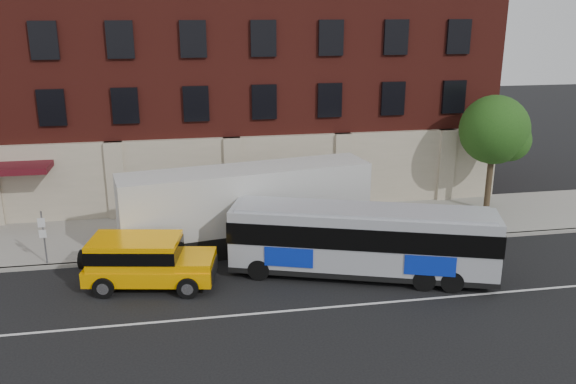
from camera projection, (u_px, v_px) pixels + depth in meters
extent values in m
plane|color=black|center=(264.00, 320.00, 21.27)|extent=(120.00, 120.00, 0.00)
cube|color=gray|center=(239.00, 230.00, 29.71)|extent=(60.00, 6.00, 0.15)
cube|color=gray|center=(245.00, 253.00, 26.89)|extent=(60.00, 0.25, 0.15)
cube|color=silver|center=(262.00, 313.00, 21.74)|extent=(60.00, 0.12, 0.01)
cube|color=#5A1B15|center=(222.00, 61.00, 35.00)|extent=(30.00, 10.00, 15.00)
cube|color=#B8AA92|center=(233.00, 174.00, 31.78)|extent=(30.00, 0.35, 4.00)
cube|color=#480C14|center=(6.00, 168.00, 28.81)|extent=(4.20, 2.20, 0.30)
cube|color=#B8AA92|center=(116.00, 180.00, 30.68)|extent=(0.90, 0.55, 4.00)
cube|color=#B8AA92|center=(233.00, 175.00, 31.69)|extent=(0.90, 0.55, 4.00)
cube|color=#B8AA92|center=(342.00, 170.00, 32.69)|extent=(0.90, 0.55, 4.00)
cube|color=#B8AA92|center=(445.00, 165.00, 33.70)|extent=(0.90, 0.55, 4.00)
cube|color=black|center=(52.00, 108.00, 29.26)|extent=(1.30, 0.20, 1.80)
cube|color=black|center=(125.00, 106.00, 29.84)|extent=(1.30, 0.20, 1.80)
cube|color=black|center=(196.00, 104.00, 30.43)|extent=(1.30, 0.20, 1.80)
cube|color=black|center=(264.00, 102.00, 31.02)|extent=(1.30, 0.20, 1.80)
cube|color=black|center=(330.00, 100.00, 31.60)|extent=(1.30, 0.20, 1.80)
cube|color=black|center=(393.00, 98.00, 32.19)|extent=(1.30, 0.20, 1.80)
cube|color=black|center=(454.00, 97.00, 32.78)|extent=(1.30, 0.20, 1.80)
cube|color=black|center=(44.00, 40.00, 28.31)|extent=(1.30, 0.20, 1.80)
cube|color=black|center=(120.00, 40.00, 28.90)|extent=(1.30, 0.20, 1.80)
cube|color=black|center=(193.00, 39.00, 29.48)|extent=(1.30, 0.20, 1.80)
cube|color=black|center=(263.00, 38.00, 30.07)|extent=(1.30, 0.20, 1.80)
cube|color=black|center=(331.00, 38.00, 30.66)|extent=(1.30, 0.20, 1.80)
cube|color=black|center=(396.00, 37.00, 31.24)|extent=(1.30, 0.20, 1.80)
cube|color=black|center=(459.00, 37.00, 31.83)|extent=(1.30, 0.20, 1.80)
cube|color=black|center=(24.00, 192.00, 30.07)|extent=(2.60, 0.15, 2.80)
cube|color=black|center=(146.00, 186.00, 31.08)|extent=(2.60, 0.15, 2.80)
cube|color=black|center=(261.00, 181.00, 32.08)|extent=(2.60, 0.15, 2.80)
cube|color=black|center=(368.00, 175.00, 33.09)|extent=(2.60, 0.15, 2.80)
cylinder|color=slate|center=(44.00, 239.00, 25.31)|extent=(0.07, 0.07, 2.50)
cube|color=silver|center=(41.00, 223.00, 24.93)|extent=(0.30, 0.03, 0.40)
cube|color=silver|center=(43.00, 234.00, 25.08)|extent=(0.30, 0.03, 0.35)
cylinder|color=#362A1B|center=(489.00, 183.00, 31.98)|extent=(0.32, 0.32, 3.00)
sphere|color=#1A4012|center=(494.00, 130.00, 31.12)|extent=(3.60, 3.60, 3.60)
sphere|color=#1A4012|center=(510.00, 140.00, 31.01)|extent=(2.20, 2.20, 2.20)
sphere|color=#1A4012|center=(479.00, 136.00, 31.52)|extent=(2.00, 2.00, 2.00)
cube|color=#9EA1A8|center=(362.00, 240.00, 24.34)|extent=(10.83, 5.52, 2.54)
cube|color=black|center=(361.00, 267.00, 24.69)|extent=(10.89, 5.57, 0.22)
cube|color=#9EA1A8|center=(363.00, 210.00, 23.96)|extent=(10.24, 5.09, 0.11)
cube|color=black|center=(362.00, 230.00, 24.22)|extent=(10.92, 5.61, 0.89)
cube|color=#0B26AA|center=(289.00, 257.00, 23.81)|extent=(1.87, 0.66, 0.80)
cube|color=#0B26AA|center=(426.00, 244.00, 25.18)|extent=(1.87, 0.66, 0.80)
cylinder|color=black|center=(259.00, 269.00, 24.31)|extent=(0.93, 0.54, 0.89)
cylinder|color=black|center=(268.00, 250.00, 26.21)|extent=(0.93, 0.54, 0.89)
cylinder|color=black|center=(424.00, 280.00, 23.38)|extent=(0.93, 0.54, 0.89)
cylinder|color=black|center=(421.00, 259.00, 25.28)|extent=(0.93, 0.54, 0.89)
cylinder|color=black|center=(452.00, 282.00, 23.23)|extent=(0.93, 0.54, 0.89)
cylinder|color=black|center=(447.00, 261.00, 25.13)|extent=(0.93, 0.54, 0.89)
cube|color=#FFA500|center=(151.00, 270.00, 23.69)|extent=(5.27, 2.94, 0.62)
cube|color=#FFA500|center=(135.00, 251.00, 23.45)|extent=(3.74, 2.62, 1.04)
cube|color=black|center=(135.00, 250.00, 23.43)|extent=(3.78, 2.67, 0.52)
cube|color=#FFA500|center=(194.00, 260.00, 23.54)|extent=(1.89, 2.22, 0.31)
cube|color=black|center=(214.00, 269.00, 23.66)|extent=(0.36, 1.64, 0.57)
cylinder|color=black|center=(84.00, 259.00, 23.57)|extent=(0.37, 0.82, 0.79)
cylinder|color=black|center=(188.00, 288.00, 22.79)|extent=(0.87, 0.44, 0.83)
cylinder|color=silver|center=(188.00, 288.00, 22.79)|extent=(0.51, 0.39, 0.46)
cylinder|color=black|center=(196.00, 266.00, 24.73)|extent=(0.87, 0.44, 0.83)
cylinder|color=silver|center=(196.00, 266.00, 24.73)|extent=(0.51, 0.39, 0.46)
cylinder|color=black|center=(104.00, 288.00, 22.80)|extent=(0.87, 0.44, 0.83)
cylinder|color=silver|center=(104.00, 288.00, 22.80)|extent=(0.51, 0.39, 0.46)
cylinder|color=black|center=(118.00, 266.00, 24.75)|extent=(0.87, 0.44, 0.83)
cylinder|color=silver|center=(118.00, 266.00, 24.75)|extent=(0.51, 0.39, 0.46)
cube|color=black|center=(248.00, 236.00, 27.61)|extent=(11.56, 4.20, 1.04)
cube|color=silver|center=(247.00, 197.00, 27.06)|extent=(11.57, 4.23, 2.74)
cylinder|color=black|center=(158.00, 259.00, 25.26)|extent=(0.98, 0.42, 0.94)
cylinder|color=black|center=(151.00, 241.00, 27.21)|extent=(0.98, 0.42, 0.94)
cylinder|color=black|center=(185.00, 255.00, 25.63)|extent=(0.98, 0.42, 0.94)
cylinder|color=black|center=(176.00, 238.00, 27.58)|extent=(0.98, 0.42, 0.94)
cylinder|color=black|center=(319.00, 237.00, 27.68)|extent=(0.98, 0.42, 0.94)
cylinder|color=black|center=(302.00, 222.00, 29.63)|extent=(0.98, 0.42, 0.94)
cylinder|color=black|center=(341.00, 234.00, 28.05)|extent=(0.98, 0.42, 0.94)
cylinder|color=black|center=(323.00, 219.00, 30.00)|extent=(0.98, 0.42, 0.94)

